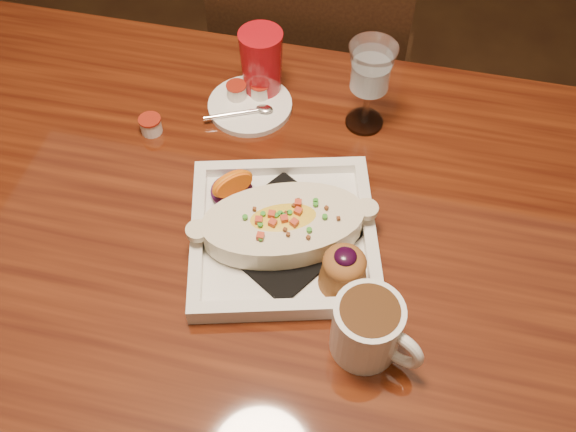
% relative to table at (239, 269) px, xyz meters
% --- Properties ---
extents(floor, '(7.00, 7.00, 0.00)m').
position_rel_table_xyz_m(floor, '(0.00, 0.00, -0.65)').
color(floor, '#322010').
rests_on(floor, ground).
extents(table, '(1.50, 0.90, 0.75)m').
position_rel_table_xyz_m(table, '(0.00, 0.00, 0.00)').
color(table, '#60250D').
rests_on(table, floor).
extents(chair_far, '(0.42, 0.42, 0.93)m').
position_rel_table_xyz_m(chair_far, '(-0.00, 0.63, -0.15)').
color(chair_far, black).
rests_on(chair_far, floor).
extents(plate, '(0.33, 0.33, 0.08)m').
position_rel_table_xyz_m(plate, '(0.08, 0.00, 0.13)').
color(plate, white).
rests_on(plate, table).
extents(coffee_mug, '(0.12, 0.09, 0.09)m').
position_rel_table_xyz_m(coffee_mug, '(0.22, -0.13, 0.15)').
color(coffee_mug, white).
rests_on(coffee_mug, table).
extents(goblet, '(0.08, 0.08, 0.16)m').
position_rel_table_xyz_m(goblet, '(0.15, 0.27, 0.21)').
color(goblet, silver).
rests_on(goblet, table).
extents(saucer, '(0.15, 0.15, 0.10)m').
position_rel_table_xyz_m(saucer, '(-0.05, 0.27, 0.11)').
color(saucer, white).
rests_on(saucer, table).
extents(creamer_loose, '(0.04, 0.04, 0.03)m').
position_rel_table_xyz_m(creamer_loose, '(-0.19, 0.17, 0.11)').
color(creamer_loose, white).
rests_on(creamer_loose, table).
extents(red_tumbler, '(0.08, 0.08, 0.13)m').
position_rel_table_xyz_m(red_tumbler, '(-0.04, 0.31, 0.16)').
color(red_tumbler, '#AF0C16').
rests_on(red_tumbler, table).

